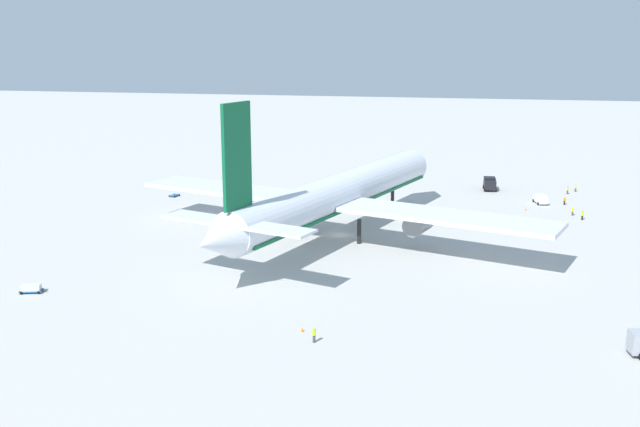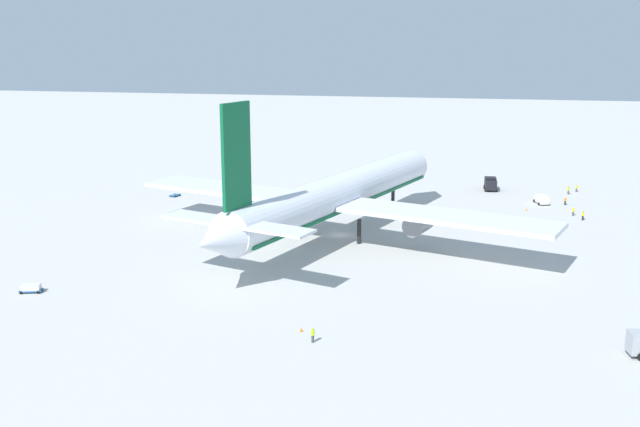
# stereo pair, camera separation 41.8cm
# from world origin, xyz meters

# --- Properties ---
(ground_plane) EXTENTS (600.00, 600.00, 0.00)m
(ground_plane) POSITION_xyz_m (0.00, 0.00, 0.00)
(ground_plane) COLOR #B2B2AD
(airliner) EXTENTS (73.19, 74.72, 25.17)m
(airliner) POSITION_xyz_m (-1.26, 0.42, 7.30)
(airliner) COLOR silver
(airliner) RESTS_ON ground
(service_truck_2) EXTENTS (4.94, 3.03, 2.78)m
(service_truck_2) POSITION_xyz_m (44.75, -25.88, 1.52)
(service_truck_2) COLOR black
(service_truck_2) RESTS_ON ground
(service_van) EXTENTS (4.72, 2.95, 1.97)m
(service_van) POSITION_xyz_m (32.88, -36.01, 1.03)
(service_van) COLOR white
(service_van) RESTS_ON ground
(baggage_cart_1) EXTENTS (2.20, 3.62, 1.15)m
(baggage_cart_1) POSITION_xyz_m (-37.62, 35.28, 0.64)
(baggage_cart_1) COLOR #26598C
(baggage_cart_1) RESTS_ON ground
(baggage_cart_2) EXTENTS (2.92, 1.97, 0.40)m
(baggage_cart_2) POSITION_xyz_m (23.57, 40.81, 0.26)
(baggage_cart_2) COLOR #26598C
(baggage_cart_2) RESTS_ON ground
(ground_worker_0) EXTENTS (0.42, 0.42, 1.70)m
(ground_worker_0) POSITION_xyz_m (32.77, -40.74, 0.86)
(ground_worker_0) COLOR black
(ground_worker_0) RESTS_ON ground
(ground_worker_1) EXTENTS (0.56, 0.56, 1.79)m
(ground_worker_1) POSITION_xyz_m (-45.71, -5.56, 0.92)
(ground_worker_1) COLOR #3F3F47
(ground_worker_1) RESTS_ON ground
(ground_worker_2) EXTENTS (0.46, 0.46, 1.75)m
(ground_worker_2) POSITION_xyz_m (43.88, -42.53, 0.89)
(ground_worker_2) COLOR #3F3F47
(ground_worker_2) RESTS_ON ground
(ground_worker_3) EXTENTS (0.49, 0.49, 1.65)m
(ground_worker_3) POSITION_xyz_m (46.91, -44.58, 0.84)
(ground_worker_3) COLOR #3F3F47
(ground_worker_3) RESTS_ON ground
(ground_worker_4) EXTENTS (0.57, 0.57, 1.71)m
(ground_worker_4) POSITION_xyz_m (20.17, -42.63, 0.87)
(ground_worker_4) COLOR black
(ground_worker_4) RESTS_ON ground
(ground_worker_5) EXTENTS (0.56, 0.56, 1.69)m
(ground_worker_5) POSITION_xyz_m (23.42, -41.25, 0.86)
(ground_worker_5) COLOR #3F3F47
(ground_worker_5) RESTS_ON ground
(traffic_cone_0) EXTENTS (0.36, 0.36, 0.55)m
(traffic_cone_0) POSITION_xyz_m (39.54, 10.75, 0.28)
(traffic_cone_0) COLOR orange
(traffic_cone_0) RESTS_ON ground
(traffic_cone_1) EXTENTS (0.36, 0.36, 0.55)m
(traffic_cone_1) POSITION_xyz_m (-43.00, -3.55, 0.28)
(traffic_cone_1) COLOR orange
(traffic_cone_1) RESTS_ON ground
(traffic_cone_2) EXTENTS (0.36, 0.36, 0.55)m
(traffic_cone_2) POSITION_xyz_m (25.91, -32.72, 0.28)
(traffic_cone_2) COLOR orange
(traffic_cone_2) RESTS_ON ground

